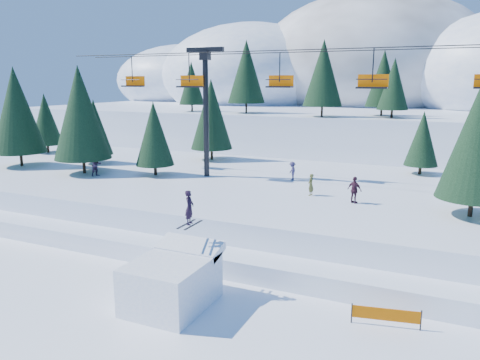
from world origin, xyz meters
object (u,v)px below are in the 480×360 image
at_px(chairlift, 338,94).
at_px(banner_near, 386,315).
at_px(jump_kicker, 173,280).
at_px(banner_far, 474,302).

xyz_separation_m(chairlift, banner_near, (5.68, -14.44, -8.78)).
relative_size(jump_kicker, banner_far, 1.81).
height_order(banner_near, banner_far, same).
height_order(chairlift, banner_far, chairlift).
bearing_deg(chairlift, banner_near, -68.55).
bearing_deg(chairlift, jump_kicker, -102.25).
bearing_deg(chairlift, banner_far, -51.95).
distance_m(jump_kicker, banner_near, 9.48).
bearing_deg(banner_near, jump_kicker, -167.81).
xyz_separation_m(jump_kicker, banner_near, (9.24, 2.00, -0.67)).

